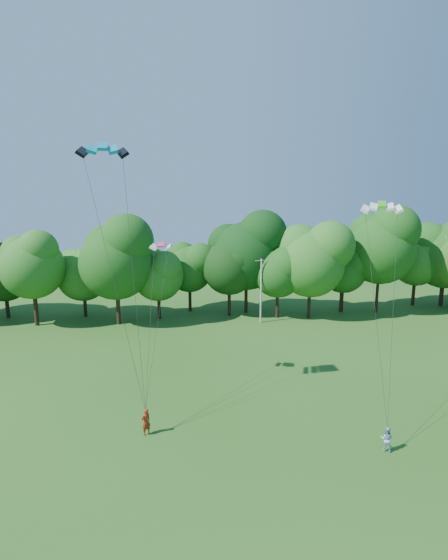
{
  "coord_description": "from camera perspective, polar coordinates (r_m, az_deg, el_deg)",
  "views": [
    {
      "loc": [
        -4.33,
        -17.71,
        15.42
      ],
      "look_at": [
        -1.43,
        13.0,
        9.21
      ],
      "focal_mm": 28.0,
      "sensor_mm": 36.0,
      "label": 1
    }
  ],
  "objects": [
    {
      "name": "tree_back_center",
      "position": [
        55.55,
        2.96,
        4.42
      ],
      "size": [
        9.58,
        9.58,
        13.93
      ],
      "color": "#312413",
      "rests_on": "ground"
    },
    {
      "name": "kite_teal",
      "position": [
        30.53,
        -15.59,
        16.45
      ],
      "size": [
        3.3,
        1.82,
        0.67
      ],
      "rotation": [
        0.0,
        0.0,
        0.14
      ],
      "color": "#0585AC",
      "rests_on": "ground"
    },
    {
      "name": "kite_pink",
      "position": [
        33.56,
        -8.22,
        4.58
      ],
      "size": [
        1.78,
        1.14,
        0.32
      ],
      "rotation": [
        0.0,
        0.0,
        -0.22
      ],
      "color": "#D53B67",
      "rests_on": "ground"
    },
    {
      "name": "utility_pole",
      "position": [
        52.06,
        4.85,
        -1.32
      ],
      "size": [
        1.54,
        0.38,
        7.76
      ],
      "rotation": [
        0.0,
        0.0,
        0.2
      ],
      "color": "#B2B2A9",
      "rests_on": "ground"
    },
    {
      "name": "kite_flyer_right",
      "position": [
        29.78,
        20.47,
        -18.85
      ],
      "size": [
        0.94,
        0.88,
        1.54
      ],
      "primitive_type": "imported",
      "rotation": [
        0.0,
        0.0,
        2.62
      ],
      "color": "#91B2CA",
      "rests_on": "ground"
    },
    {
      "name": "kite_flyer_left",
      "position": [
        30.02,
        -10.17,
        -17.75
      ],
      "size": [
        0.78,
        0.73,
        1.79
      ],
      "primitive_type": "imported",
      "rotation": [
        0.0,
        0.0,
        3.78
      ],
      "color": "maroon",
      "rests_on": "ground"
    },
    {
      "name": "ground",
      "position": [
        23.88,
        7.27,
        -28.93
      ],
      "size": [
        160.0,
        160.0,
        0.0
      ],
      "primitive_type": "plane",
      "color": "#204F15",
      "rests_on": "ground"
    },
    {
      "name": "kite_green",
      "position": [
        32.82,
        19.92,
        9.26
      ],
      "size": [
        2.96,
        2.18,
        0.51
      ],
      "rotation": [
        0.0,
        0.0,
        -0.4
      ],
      "color": "green",
      "rests_on": "ground"
    }
  ]
}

